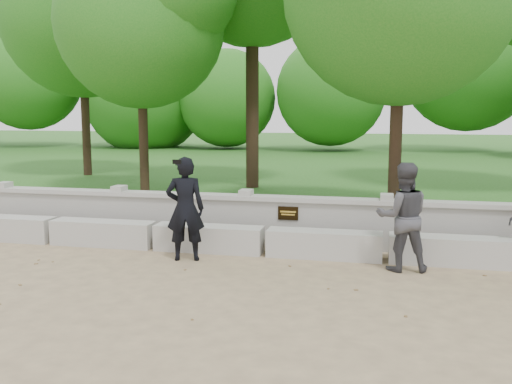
# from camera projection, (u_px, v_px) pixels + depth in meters

# --- Properties ---
(ground) EXTENTS (80.00, 80.00, 0.00)m
(ground) POSITION_uv_depth(u_px,v_px,m) (238.00, 288.00, 7.88)
(ground) COLOR tan
(ground) RESTS_ON ground
(lawn) EXTENTS (40.00, 22.00, 0.25)m
(lawn) POSITION_uv_depth(u_px,v_px,m) (330.00, 172.00, 21.39)
(lawn) COLOR #235715
(lawn) RESTS_ON ground
(concrete_bench) EXTENTS (11.90, 0.45, 0.45)m
(concrete_bench) POSITION_uv_depth(u_px,v_px,m) (265.00, 241.00, 9.68)
(concrete_bench) COLOR #ACA9A2
(concrete_bench) RESTS_ON ground
(parapet_wall) EXTENTS (12.50, 0.35, 0.90)m
(parapet_wall) POSITION_uv_depth(u_px,v_px,m) (273.00, 220.00, 10.32)
(parapet_wall) COLOR #A19F98
(parapet_wall) RESTS_ON ground
(man_main) EXTENTS (0.71, 0.65, 1.70)m
(man_main) POSITION_uv_depth(u_px,v_px,m) (185.00, 209.00, 9.23)
(man_main) COLOR black
(man_main) RESTS_ON ground
(visitor_left) EXTENTS (0.90, 0.75, 1.66)m
(visitor_left) POSITION_uv_depth(u_px,v_px,m) (403.00, 217.00, 8.64)
(visitor_left) COLOR #404045
(visitor_left) RESTS_ON ground
(tree_far_left) EXTENTS (5.13, 5.13, 8.08)m
(tree_far_left) POSITION_uv_depth(u_px,v_px,m) (81.00, 6.00, 18.46)
(tree_far_left) COLOR #382619
(tree_far_left) RESTS_ON lawn
(tree_left) EXTENTS (4.10, 4.10, 6.61)m
(tree_left) POSITION_uv_depth(u_px,v_px,m) (140.00, 11.00, 13.76)
(tree_left) COLOR #382619
(tree_left) RESTS_ON lawn
(shrub_a) EXTENTS (0.31, 0.35, 0.55)m
(shrub_a) POSITION_uv_depth(u_px,v_px,m) (121.00, 199.00, 12.34)
(shrub_a) COLOR green
(shrub_a) RESTS_ON lawn
(shrub_b) EXTENTS (0.36, 0.36, 0.52)m
(shrub_b) POSITION_uv_depth(u_px,v_px,m) (421.00, 216.00, 10.43)
(shrub_b) COLOR green
(shrub_b) RESTS_ON lawn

